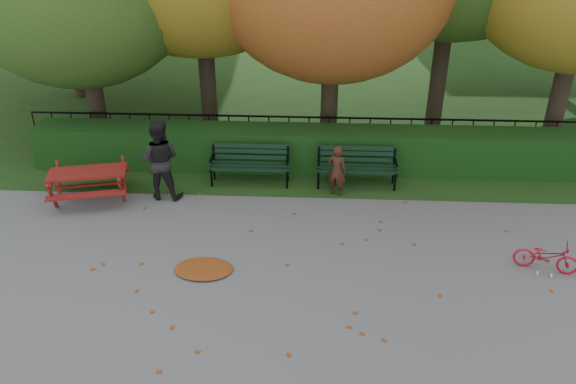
{
  "coord_description": "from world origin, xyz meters",
  "views": [
    {
      "loc": [
        0.14,
        -7.73,
        5.93
      ],
      "look_at": [
        -0.32,
        1.39,
        1.0
      ],
      "focal_mm": 35.0,
      "sensor_mm": 36.0,
      "label": 1
    }
  ],
  "objects_px": {
    "child": "(337,171)",
    "bicycle": "(547,256)",
    "picnic_table": "(88,178)",
    "bench_right": "(357,164)",
    "adult": "(160,160)",
    "bench_left": "(250,161)"
  },
  "relations": [
    {
      "from": "bench_right",
      "to": "picnic_table",
      "type": "relative_size",
      "value": 0.97
    },
    {
      "from": "picnic_table",
      "to": "bicycle",
      "type": "height_order",
      "value": "picnic_table"
    },
    {
      "from": "picnic_table",
      "to": "adult",
      "type": "bearing_deg",
      "value": -5.99
    },
    {
      "from": "bench_right",
      "to": "child",
      "type": "bearing_deg",
      "value": -132.28
    },
    {
      "from": "bench_left",
      "to": "child",
      "type": "height_order",
      "value": "child"
    },
    {
      "from": "child",
      "to": "bicycle",
      "type": "height_order",
      "value": "child"
    },
    {
      "from": "bench_right",
      "to": "bicycle",
      "type": "height_order",
      "value": "bench_right"
    },
    {
      "from": "bench_left",
      "to": "picnic_table",
      "type": "bearing_deg",
      "value": -163.18
    },
    {
      "from": "picnic_table",
      "to": "child",
      "type": "distance_m",
      "value": 5.32
    },
    {
      "from": "picnic_table",
      "to": "child",
      "type": "height_order",
      "value": "child"
    },
    {
      "from": "bench_right",
      "to": "bicycle",
      "type": "bearing_deg",
      "value": -44.71
    },
    {
      "from": "bench_right",
      "to": "bicycle",
      "type": "relative_size",
      "value": 1.67
    },
    {
      "from": "child",
      "to": "bicycle",
      "type": "xyz_separation_m",
      "value": [
        3.6,
        -2.62,
        -0.3
      ]
    },
    {
      "from": "bench_left",
      "to": "bench_right",
      "type": "relative_size",
      "value": 1.0
    },
    {
      "from": "bench_left",
      "to": "bench_right",
      "type": "height_order",
      "value": "same"
    },
    {
      "from": "child",
      "to": "bench_right",
      "type": "bearing_deg",
      "value": -109.9
    },
    {
      "from": "child",
      "to": "bicycle",
      "type": "relative_size",
      "value": 1.08
    },
    {
      "from": "picnic_table",
      "to": "child",
      "type": "xyz_separation_m",
      "value": [
        5.3,
        0.51,
        0.05
      ]
    },
    {
      "from": "bench_left",
      "to": "bicycle",
      "type": "xyz_separation_m",
      "value": [
        5.55,
        -3.12,
        -0.24
      ]
    },
    {
      "from": "bench_left",
      "to": "bench_right",
      "type": "xyz_separation_m",
      "value": [
        2.4,
        0.0,
        0.0
      ]
    },
    {
      "from": "picnic_table",
      "to": "bench_right",
      "type": "bearing_deg",
      "value": -3.94
    },
    {
      "from": "child",
      "to": "adult",
      "type": "height_order",
      "value": "adult"
    }
  ]
}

